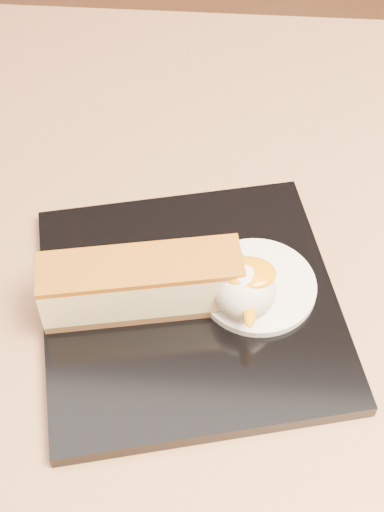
# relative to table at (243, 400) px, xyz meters

# --- Properties ---
(table) EXTENTS (0.80, 0.80, 0.72)m
(table) POSITION_rel_table_xyz_m (0.00, 0.00, 0.00)
(table) COLOR black
(table) RESTS_ON ground
(dessert_plate) EXTENTS (0.27, 0.27, 0.01)m
(dessert_plate) POSITION_rel_table_xyz_m (-0.05, -0.01, 0.16)
(dessert_plate) COLOR black
(dessert_plate) RESTS_ON table
(cheesecake) EXTENTS (0.15, 0.07, 0.05)m
(cheesecake) POSITION_rel_table_xyz_m (-0.08, -0.01, 0.19)
(cheesecake) COLOR brown
(cheesecake) RESTS_ON dessert_plate
(cream_smear) EXTENTS (0.09, 0.09, 0.01)m
(cream_smear) POSITION_rel_table_xyz_m (0.00, 0.01, 0.17)
(cream_smear) COLOR white
(cream_smear) RESTS_ON dessert_plate
(ice_cream_scoop) EXTENTS (0.05, 0.05, 0.05)m
(ice_cream_scoop) POSITION_rel_table_xyz_m (-0.01, -0.01, 0.19)
(ice_cream_scoop) COLOR white
(ice_cream_scoop) RESTS_ON cream_smear
(mango_sauce) EXTENTS (0.04, 0.03, 0.01)m
(mango_sauce) POSITION_rel_table_xyz_m (-0.01, -0.01, 0.21)
(mango_sauce) COLOR orange
(mango_sauce) RESTS_ON ice_cream_scoop
(mint_sprig) EXTENTS (0.04, 0.03, 0.00)m
(mint_sprig) POSITION_rel_table_xyz_m (-0.03, 0.03, 0.17)
(mint_sprig) COLOR #2C863A
(mint_sprig) RESTS_ON cream_smear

